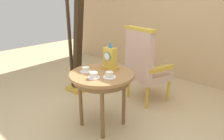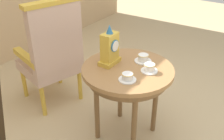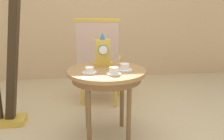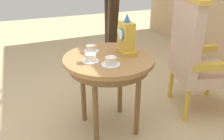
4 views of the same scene
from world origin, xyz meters
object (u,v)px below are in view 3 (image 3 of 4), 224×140
Objects in this scene: teacup_right at (113,71)px; armchair at (100,61)px; mantel_clock at (103,53)px; harp at (7,63)px; teacup_center at (125,67)px; side_table at (107,78)px; teacup_left at (90,70)px.

teacup_right is 1.06m from armchair.
mantel_clock is 0.19× the size of harp.
teacup_center is 0.95m from armchair.
armchair is at bearing 89.52° from side_table.
teacup_center is at bearing -48.88° from mantel_clock.
teacup_right is 0.08× the size of harp.
teacup_center reaches higher than teacup_left.
harp is (-1.02, -0.47, 0.10)m from armchair.
armchair is (-0.16, 0.93, -0.13)m from teacup_center.
armchair is (0.03, 0.72, -0.24)m from mantel_clock.
teacup_center is at bearing -16.22° from side_table.
armchair is at bearing 24.54° from harp.
armchair reaches higher than teacup_center.
harp reaches higher than mantel_clock.
side_table is 0.88m from armchair.
teacup_center is at bearing -80.32° from armchair.
teacup_left is 0.32m from mantel_clock.
teacup_right and teacup_center have the same top height.
armchair is (-0.03, 1.05, -0.14)m from teacup_right.
teacup_right is 0.35m from mantel_clock.
mantel_clock reaches higher than teacup_left.
teacup_center is at bearing 8.58° from teacup_left.
harp is at bearing 158.66° from teacup_center.
teacup_left is 0.40× the size of mantel_clock.
teacup_center is 0.30m from mantel_clock.
teacup_center is (0.17, -0.05, 0.11)m from side_table.
teacup_center is 0.08× the size of harp.
mantel_clock reaches higher than teacup_center.
teacup_right is at bearing -19.05° from teacup_left.
armchair is (0.17, 0.98, -0.13)m from teacup_left.
teacup_right is at bearing -75.96° from side_table.
teacup_center is at bearing 44.61° from teacup_right.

